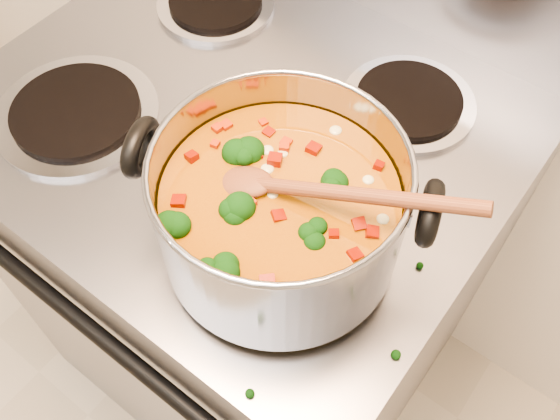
% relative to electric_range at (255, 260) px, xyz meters
% --- Properties ---
extents(electric_range, '(0.79, 0.72, 1.08)m').
position_rel_electric_range_xyz_m(electric_range, '(0.00, 0.00, 0.00)').
color(electric_range, gray).
rests_on(electric_range, ground).
extents(stockpot, '(0.35, 0.29, 0.17)m').
position_rel_electric_range_xyz_m(stockpot, '(0.19, -0.16, 0.54)').
color(stockpot, gray).
rests_on(stockpot, electric_range).
extents(wooden_spoon, '(0.29, 0.12, 0.11)m').
position_rel_electric_range_xyz_m(wooden_spoon, '(0.21, -0.15, 0.59)').
color(wooden_spoon, brown).
rests_on(wooden_spoon, stockpot).
extents(cooktop_crumbs, '(0.35, 0.33, 0.01)m').
position_rel_electric_range_xyz_m(cooktop_crumbs, '(0.25, -0.22, 0.46)').
color(cooktop_crumbs, black).
rests_on(cooktop_crumbs, electric_range).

